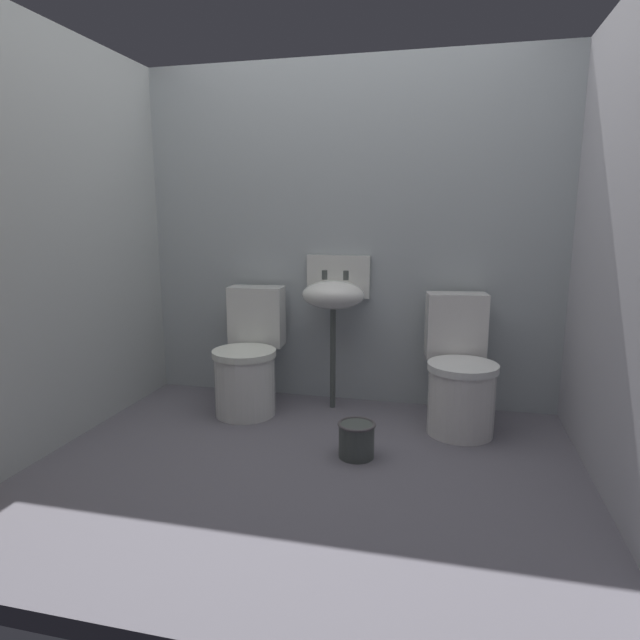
{
  "coord_description": "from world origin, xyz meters",
  "views": [
    {
      "loc": [
        0.65,
        -2.48,
        1.25
      ],
      "look_at": [
        0.0,
        0.26,
        0.7
      ],
      "focal_mm": 30.23,
      "sensor_mm": 36.0,
      "label": 1
    }
  ],
  "objects": [
    {
      "name": "toilet_left",
      "position": [
        -0.57,
        0.67,
        0.32
      ],
      "size": [
        0.43,
        0.61,
        0.78
      ],
      "rotation": [
        0.0,
        0.0,
        3.21
      ],
      "color": "white",
      "rests_on": "ground"
    },
    {
      "name": "wall_back",
      "position": [
        0.0,
        1.07,
        1.11
      ],
      "size": [
        3.14,
        0.1,
        2.22
      ],
      "primitive_type": "cube",
      "color": "#A5AEB1",
      "rests_on": "ground"
    },
    {
      "name": "bucket",
      "position": [
        0.23,
        0.13,
        0.1
      ],
      "size": [
        0.2,
        0.2,
        0.19
      ],
      "color": "#494F4B",
      "rests_on": "ground"
    },
    {
      "name": "wall_right",
      "position": [
        1.42,
        0.1,
        1.11
      ],
      "size": [
        0.1,
        2.24,
        2.22
      ],
      "primitive_type": "cube",
      "color": "#A8A7AF",
      "rests_on": "ground"
    },
    {
      "name": "ground_plane",
      "position": [
        0.0,
        0.0,
        -0.04
      ],
      "size": [
        3.14,
        2.44,
        0.08
      ],
      "primitive_type": "cube",
      "color": "slate"
    },
    {
      "name": "wall_left",
      "position": [
        -1.42,
        0.1,
        1.11
      ],
      "size": [
        0.1,
        2.24,
        2.22
      ],
      "primitive_type": "cube",
      "color": "#AAB0AF",
      "rests_on": "ground"
    },
    {
      "name": "toilet_right",
      "position": [
        0.75,
        0.67,
        0.32
      ],
      "size": [
        0.46,
        0.64,
        0.78
      ],
      "rotation": [
        0.0,
        0.0,
        3.29
      ],
      "color": "white",
      "rests_on": "ground"
    },
    {
      "name": "sink",
      "position": [
        -0.05,
        0.86,
        0.75
      ],
      "size": [
        0.42,
        0.34,
        0.99
      ],
      "color": "#494F4B",
      "rests_on": "ground"
    }
  ]
}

